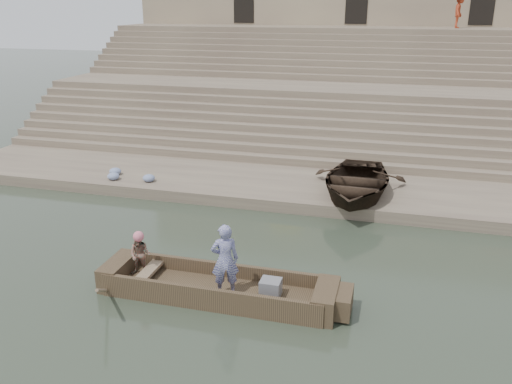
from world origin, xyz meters
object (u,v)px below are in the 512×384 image
at_px(main_rowboat, 217,292).
at_px(pedestrian, 459,11).
at_px(rowing_man, 140,255).
at_px(standing_man, 225,260).
at_px(beached_rowboat, 356,182).
at_px(television, 270,288).

height_order(main_rowboat, pedestrian, pedestrian).
bearing_deg(pedestrian, rowing_man, 168.08).
bearing_deg(rowing_man, main_rowboat, -9.12).
distance_m(main_rowboat, rowing_man, 2.11).
bearing_deg(standing_man, pedestrian, -128.89).
distance_m(main_rowboat, beached_rowboat, 7.28).
height_order(standing_man, rowing_man, standing_man).
relative_size(rowing_man, beached_rowboat, 0.24).
xyz_separation_m(rowing_man, television, (3.28, -0.13, -0.35)).
relative_size(main_rowboat, rowing_man, 4.59).
height_order(rowing_man, pedestrian, pedestrian).
distance_m(television, beached_rowboat, 6.91).
bearing_deg(pedestrian, main_rowboat, 172.91).
relative_size(main_rowboat, standing_man, 2.91).
bearing_deg(rowing_man, standing_man, -13.00).
relative_size(main_rowboat, beached_rowboat, 1.10).
bearing_deg(beached_rowboat, rowing_man, -123.37).
xyz_separation_m(standing_man, rowing_man, (-2.27, 0.30, -0.31)).
xyz_separation_m(rowing_man, beached_rowboat, (4.57, 6.64, 0.11)).
xyz_separation_m(beached_rowboat, pedestrian, (3.88, 14.96, 5.21)).
bearing_deg(main_rowboat, beached_rowboat, 69.17).
relative_size(main_rowboat, pedestrian, 2.84).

